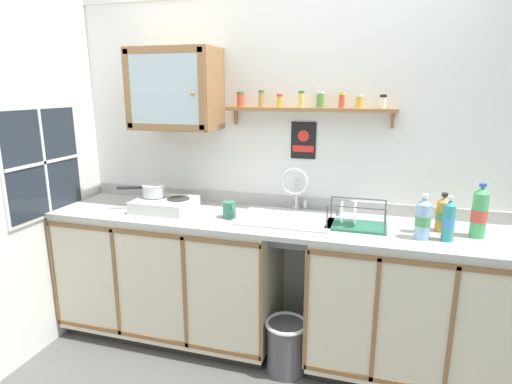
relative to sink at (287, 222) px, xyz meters
name	(u,v)px	position (x,y,z in m)	size (l,w,h in m)	color
floor	(258,370)	(-0.11, -0.29, -0.91)	(5.98, 5.98, 0.00)	#565451
back_wall	(282,167)	(-0.11, 0.29, 0.30)	(3.58, 0.07, 2.42)	white
side_wall_left	(2,181)	(-1.63, -0.61, 0.30)	(0.05, 3.36, 2.42)	white
lower_cabinet_run	(172,274)	(-0.83, -0.04, -0.46)	(1.53, 0.63, 0.91)	black
lower_cabinet_run_right	(409,306)	(0.78, -0.04, -0.46)	(1.19, 0.63, 0.91)	black
countertop	(269,221)	(-0.11, -0.04, 0.01)	(2.94, 0.65, 0.03)	#B2B2AD
backsplash	(280,201)	(-0.11, 0.26, 0.06)	(2.94, 0.02, 0.08)	#B2B2AD
sink	(287,222)	(0.00, 0.00, 0.00)	(0.60, 0.48, 0.44)	silver
hot_plate_stove	(165,204)	(-0.85, -0.06, 0.07)	(0.38, 0.33, 0.09)	silver
saucepan	(153,190)	(-0.94, -0.04, 0.16)	(0.31, 0.19, 0.08)	silver
bottle_juice_amber_0	(443,214)	(0.92, 0.02, 0.13)	(0.08, 0.08, 0.23)	gold
bottle_soda_green_1	(479,213)	(1.10, -0.03, 0.17)	(0.09, 0.09, 0.31)	#4CB266
bottle_detergent_teal_2	(449,221)	(0.93, -0.15, 0.14)	(0.06, 0.06, 0.25)	teal
bottle_water_blue_3	(423,219)	(0.80, -0.16, 0.14)	(0.08, 0.08, 0.26)	#8CB7E0
bottle_water_clear_4	(423,216)	(0.81, -0.05, 0.12)	(0.07, 0.07, 0.23)	silver
dish_rack	(354,222)	(0.43, -0.05, 0.06)	(0.36, 0.23, 0.16)	#26664C
mug	(229,210)	(-0.36, -0.10, 0.08)	(0.10, 0.11, 0.11)	#337259
wall_cabinet	(175,89)	(-0.82, 0.11, 0.83)	(0.59, 0.35, 0.54)	#996B42
spice_shelf	(308,107)	(0.08, 0.20, 0.72)	(1.10, 0.14, 0.23)	#996B42
warning_sign	(303,141)	(0.04, 0.27, 0.50)	(0.17, 0.01, 0.25)	black
window	(43,162)	(-1.60, -0.31, 0.36)	(0.03, 0.68, 0.74)	#262D38
trash_bin	(286,345)	(0.06, -0.25, -0.73)	(0.27, 0.27, 0.35)	#4C4C51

